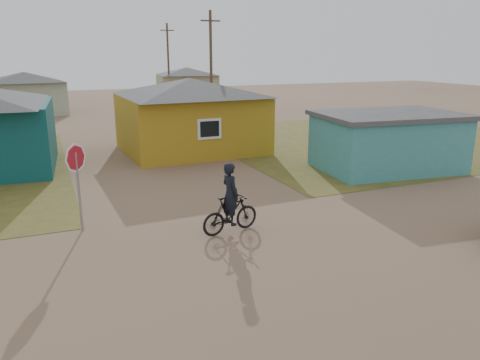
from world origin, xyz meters
The scene contains 10 objects.
ground centered at (0.00, 0.00, 0.00)m, with size 120.00×120.00×0.00m, color #83634B.
grass_ne centered at (14.00, 13.00, 0.01)m, with size 20.00×18.00×0.00m, color brown.
house_yellow centered at (2.50, 14.00, 2.00)m, with size 7.72×6.76×3.90m.
shed_turquoise centered at (9.50, 6.50, 1.31)m, with size 6.71×4.93×2.60m.
house_pale_west centered at (-6.00, 34.00, 1.86)m, with size 7.04×6.15×3.60m.
house_beige_east centered at (10.00, 40.00, 1.86)m, with size 6.95×6.05×3.60m.
utility_pole_near centered at (6.50, 22.00, 4.14)m, with size 1.40×0.20×8.00m.
utility_pole_far centered at (7.50, 38.00, 4.14)m, with size 1.40×0.20×8.00m.
stop_sign centered at (-4.07, 3.87, 1.97)m, with size 0.82×0.39×2.70m.
cyclist centered at (0.03, 2.02, 0.78)m, with size 1.96×0.89×2.14m.
Camera 1 is at (-4.79, -10.21, 5.24)m, focal length 35.00 mm.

